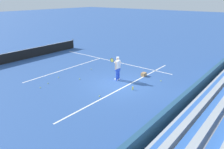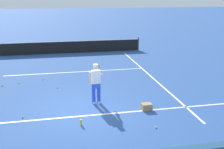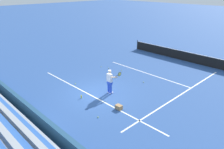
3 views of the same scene
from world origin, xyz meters
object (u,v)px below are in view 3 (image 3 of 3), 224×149
at_px(tennis_ball_near_player, 109,68).
at_px(tennis_ball_toward_net, 101,67).
at_px(tennis_player, 110,81).
at_px(ball_box_cardboard, 119,107).
at_px(tennis_ball_on_baseline, 98,117).
at_px(tennis_ball_far_left, 121,70).
at_px(tennis_ball_midcourt, 75,84).
at_px(tennis_net, 179,55).
at_px(tennis_ball_far_right, 116,78).
at_px(water_bottle, 81,97).
at_px(tennis_ball_stray_back, 144,82).

relative_size(tennis_ball_near_player, tennis_ball_toward_net, 1.00).
relative_size(tennis_player, ball_box_cardboard, 4.29).
bearing_deg(tennis_ball_on_baseline, ball_box_cardboard, 83.74).
height_order(tennis_ball_far_left, tennis_ball_midcourt, same).
relative_size(tennis_ball_near_player, tennis_net, 0.01).
bearing_deg(tennis_ball_far_right, tennis_net, 82.20).
bearing_deg(tennis_ball_midcourt, tennis_player, 16.24).
bearing_deg(tennis_ball_on_baseline, tennis_net, 99.99).
height_order(tennis_ball_near_player, water_bottle, water_bottle).
height_order(tennis_ball_near_player, tennis_ball_toward_net, same).
bearing_deg(tennis_ball_far_right, tennis_ball_midcourt, -112.61).
xyz_separation_m(tennis_ball_far_right, tennis_net, (1.10, 8.05, 0.46)).
relative_size(tennis_ball_toward_net, water_bottle, 0.30).
bearing_deg(tennis_net, ball_box_cardboard, -77.89).
bearing_deg(ball_box_cardboard, tennis_ball_near_player, 141.46).
distance_m(tennis_ball_far_left, tennis_ball_near_player, 1.27).
height_order(ball_box_cardboard, tennis_net, tennis_net).
bearing_deg(tennis_ball_near_player, tennis_ball_midcourt, -80.53).
relative_size(ball_box_cardboard, water_bottle, 1.82).
xyz_separation_m(tennis_ball_midcourt, tennis_ball_near_player, (-0.69, 4.16, 0.00)).
height_order(ball_box_cardboard, tennis_ball_midcourt, ball_box_cardboard).
height_order(tennis_ball_far_left, tennis_ball_far_right, same).
relative_size(ball_box_cardboard, tennis_ball_toward_net, 6.06).
bearing_deg(ball_box_cardboard, tennis_player, 150.26).
bearing_deg(tennis_ball_midcourt, tennis_ball_on_baseline, -20.63).
distance_m(tennis_ball_midcourt, tennis_ball_toward_net, 4.19).
relative_size(tennis_ball_midcourt, tennis_ball_far_right, 1.00).
height_order(tennis_ball_stray_back, tennis_ball_toward_net, same).
relative_size(tennis_ball_far_left, tennis_net, 0.01).
bearing_deg(tennis_ball_far_left, tennis_player, -56.92).
bearing_deg(tennis_ball_toward_net, tennis_ball_far_right, -17.52).
relative_size(tennis_ball_on_baseline, tennis_ball_midcourt, 1.00).
bearing_deg(water_bottle, ball_box_cardboard, 16.47).
distance_m(tennis_ball_far_right, tennis_net, 8.14).
xyz_separation_m(tennis_ball_far_left, water_bottle, (1.60, -5.58, 0.08)).
bearing_deg(tennis_ball_stray_back, ball_box_cardboard, -71.85).
distance_m(ball_box_cardboard, tennis_net, 11.60).
bearing_deg(tennis_ball_far_right, tennis_player, -53.20).
xyz_separation_m(tennis_ball_near_player, tennis_net, (3.07, 6.95, 0.46)).
distance_m(tennis_ball_on_baseline, tennis_net, 13.07).
distance_m(ball_box_cardboard, tennis_ball_near_player, 7.04).
bearing_deg(tennis_ball_toward_net, tennis_ball_on_baseline, -42.88).
bearing_deg(tennis_ball_toward_net, ball_box_cardboard, -33.47).
distance_m(tennis_ball_toward_net, water_bottle, 6.11).
height_order(tennis_ball_midcourt, tennis_ball_stray_back, same).
xyz_separation_m(tennis_ball_on_baseline, tennis_ball_midcourt, (-4.64, 1.75, 0.00)).
bearing_deg(tennis_ball_toward_net, tennis_player, -34.97).
xyz_separation_m(tennis_ball_midcourt, tennis_ball_stray_back, (3.43, 3.98, 0.00)).
bearing_deg(water_bottle, tennis_ball_near_player, 118.42).
bearing_deg(tennis_net, tennis_ball_near_player, -113.83).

